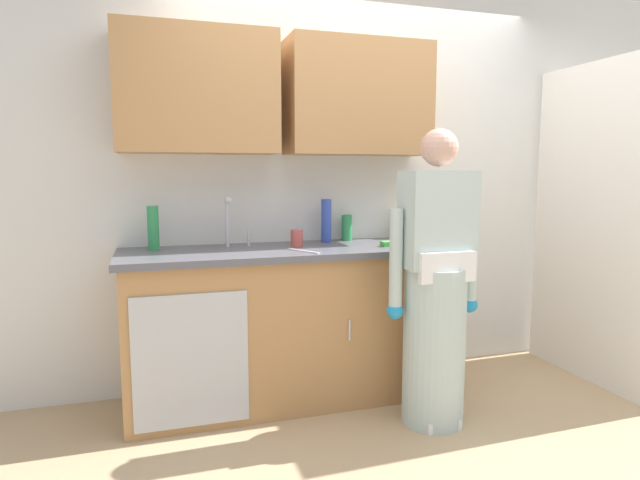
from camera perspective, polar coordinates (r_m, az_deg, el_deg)
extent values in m
plane|color=tan|center=(3.07, 10.72, -19.85)|extent=(9.00, 9.00, 0.00)
cube|color=silver|center=(3.70, 3.53, 6.55)|extent=(4.80, 0.10, 2.70)
cube|color=#B27F4C|center=(3.28, -12.89, 15.07)|extent=(0.91, 0.34, 0.70)
cube|color=#B27F4C|center=(3.50, 4.04, 14.71)|extent=(0.91, 0.34, 0.70)
cube|color=silver|center=(3.95, 27.16, 1.45)|extent=(0.04, 1.10, 2.10)
cube|color=#B27F4C|center=(3.33, -3.40, -9.21)|extent=(1.90, 0.60, 0.90)
cube|color=#B7BABF|center=(2.97, -13.49, -12.38)|extent=(0.60, 0.01, 0.72)
cylinder|color=silver|center=(3.12, 3.15, -9.52)|extent=(0.01, 0.01, 0.12)
cylinder|color=silver|center=(3.29, 10.24, -8.75)|extent=(0.01, 0.01, 0.12)
cube|color=#595960|center=(3.23, -3.46, -1.19)|extent=(1.96, 0.66, 0.04)
cube|color=#B7BABF|center=(3.18, -8.68, -1.50)|extent=(0.50, 0.36, 0.03)
cylinder|color=#B7BABF|center=(3.30, -9.81, 1.85)|extent=(0.02, 0.02, 0.30)
sphere|color=#B7BABF|center=(3.23, -9.73, 4.24)|extent=(0.04, 0.04, 0.04)
cylinder|color=#B7BABF|center=(3.33, -7.56, 0.21)|extent=(0.02, 0.02, 0.10)
cube|color=white|center=(3.22, 11.97, -17.95)|extent=(0.20, 0.26, 0.06)
cylinder|color=#B2C6C1|center=(3.09, 11.98, -10.90)|extent=(0.34, 0.34, 0.88)
cube|color=#B2C6C1|center=(2.95, 12.34, 2.15)|extent=(0.38, 0.22, 0.52)
sphere|color=tan|center=(2.94, 12.54, 9.54)|extent=(0.20, 0.20, 0.20)
cube|color=white|center=(2.88, 13.39, -2.82)|extent=(0.32, 0.04, 0.16)
cylinder|color=#B2C6C1|center=(2.89, 8.05, -2.16)|extent=(0.07, 0.07, 0.55)
sphere|color=#1E8CCC|center=(2.94, 7.95, -7.45)|extent=(0.09, 0.09, 0.09)
cylinder|color=#B2C6C1|center=(3.11, 15.74, -1.69)|extent=(0.07, 0.07, 0.55)
sphere|color=#1E8CCC|center=(3.16, 15.57, -6.62)|extent=(0.09, 0.09, 0.09)
cylinder|color=#334CB2|center=(3.48, 0.67, 2.06)|extent=(0.07, 0.07, 0.28)
cylinder|color=#2D8C4C|center=(3.27, -17.27, 1.21)|extent=(0.07, 0.07, 0.26)
cylinder|color=#2D8C4C|center=(3.57, 2.85, 1.31)|extent=(0.07, 0.07, 0.17)
cylinder|color=#D8D14C|center=(3.72, 8.60, 1.47)|extent=(0.08, 0.08, 0.17)
cylinder|color=#B24C47|center=(3.28, -2.49, 0.20)|extent=(0.08, 0.08, 0.10)
cube|color=silver|center=(3.08, -1.72, -1.17)|extent=(0.14, 0.22, 0.01)
cube|color=#4CBF4C|center=(3.33, 7.46, -0.39)|extent=(0.11, 0.07, 0.03)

